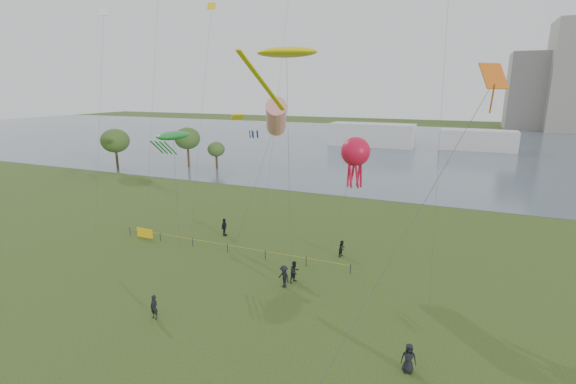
% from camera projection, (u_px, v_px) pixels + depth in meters
% --- Properties ---
extents(ground_plane, '(400.00, 400.00, 0.00)m').
position_uv_depth(ground_plane, '(216.00, 374.00, 22.89)').
color(ground_plane, '#283D13').
extents(lake, '(400.00, 120.00, 0.08)m').
position_uv_depth(lake, '(420.00, 146.00, 112.05)').
color(lake, slate).
rests_on(lake, ground_plane).
extents(building_low, '(16.00, 18.00, 28.00)m').
position_uv_depth(building_low, '(531.00, 91.00, 157.06)').
color(building_low, gray).
rests_on(building_low, ground_plane).
extents(pavilion_left, '(22.00, 8.00, 6.00)m').
position_uv_depth(pavilion_left, '(372.00, 135.00, 111.45)').
color(pavilion_left, silver).
rests_on(pavilion_left, ground_plane).
extents(pavilion_right, '(18.00, 7.00, 5.00)m').
position_uv_depth(pavilion_right, '(477.00, 140.00, 104.32)').
color(pavilion_right, silver).
rests_on(pavilion_right, ground_plane).
extents(trees, '(19.47, 14.36, 7.99)m').
position_uv_depth(trees, '(159.00, 141.00, 78.76)').
color(trees, '#372919').
rests_on(trees, ground_plane).
extents(fence, '(24.07, 0.07, 1.05)m').
position_uv_depth(fence, '(175.00, 238.00, 41.95)').
color(fence, black).
rests_on(fence, ground_plane).
extents(spectator_a, '(0.97, 1.07, 1.79)m').
position_uv_depth(spectator_a, '(295.00, 272.00, 33.48)').
color(spectator_a, black).
rests_on(spectator_a, ground_plane).
extents(spectator_b, '(1.35, 1.14, 1.82)m').
position_uv_depth(spectator_b, '(284.00, 277.00, 32.60)').
color(spectator_b, black).
rests_on(spectator_b, ground_plane).
extents(spectator_c, '(0.56, 1.14, 1.89)m').
position_uv_depth(spectator_c, '(224.00, 227.00, 44.04)').
color(spectator_c, black).
rests_on(spectator_c, ground_plane).
extents(spectator_d, '(0.94, 0.72, 1.70)m').
position_uv_depth(spectator_d, '(409.00, 358.00, 22.86)').
color(spectator_d, black).
rests_on(spectator_d, ground_plane).
extents(spectator_f, '(0.66, 0.47, 1.70)m').
position_uv_depth(spectator_f, '(154.00, 307.00, 28.18)').
color(spectator_f, black).
rests_on(spectator_f, ground_plane).
extents(spectator_g, '(0.76, 0.88, 1.55)m').
position_uv_depth(spectator_g, '(342.00, 249.00, 38.63)').
color(spectator_g, black).
rests_on(spectator_g, ground_plane).
extents(kite_stingray, '(5.03, 10.05, 18.35)m').
position_uv_depth(kite_stingray, '(286.00, 53.00, 32.52)').
color(kite_stingray, '#3F3F42').
extents(kite_windsock, '(4.63, 6.80, 14.50)m').
position_uv_depth(kite_windsock, '(276.00, 117.00, 39.90)').
color(kite_windsock, '#3F3F42').
extents(kite_creature, '(2.78, 4.64, 11.06)m').
position_uv_depth(kite_creature, '(173.00, 136.00, 41.40)').
color(kite_creature, '#3F3F42').
extents(kite_octopus, '(2.33, 6.32, 11.50)m').
position_uv_depth(kite_octopus, '(356.00, 152.00, 33.14)').
color(kite_octopus, '#3F3F42').
extents(kite_delta, '(7.65, 8.01, 16.38)m').
position_uv_depth(kite_delta, '(484.00, 96.00, 18.96)').
color(kite_delta, '#3F3F42').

